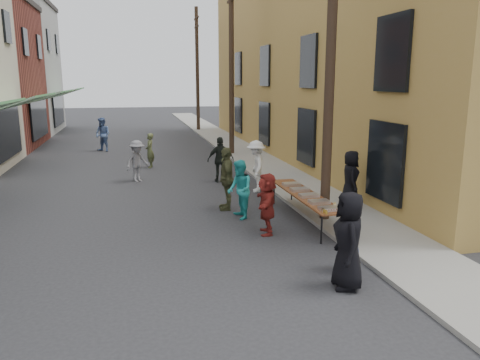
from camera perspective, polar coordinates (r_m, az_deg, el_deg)
name	(u,v)px	position (r m, az deg, el deg)	size (l,w,h in m)	color
ground	(179,281)	(9.33, -7.46, -12.14)	(120.00, 120.00, 0.00)	#28282B
sidewalk	(245,153)	(24.46, 0.59, 3.27)	(2.20, 60.00, 0.10)	gray
building_ochre	(366,56)	(25.44, 15.10, 14.39)	(10.00, 28.00, 10.00)	#AE883E
utility_pole_near	(331,52)	(12.56, 11.00, 15.03)	(0.26, 0.26, 9.00)	#2D2116
utility_pole_mid	(231,66)	(24.02, -1.06, 13.76)	(0.26, 0.26, 9.00)	#2D2116
utility_pole_far	(197,70)	(35.84, -5.22, 13.18)	(0.26, 0.26, 9.00)	#2D2116
serving_table	(305,195)	(12.94, 7.90, -1.87)	(0.70, 4.00, 0.75)	brown
catering_tray_sausage	(330,208)	(11.45, 10.87, -3.43)	(0.50, 0.33, 0.08)	maroon
catering_tray_foil_b	(319,202)	(12.02, 9.62, -2.63)	(0.50, 0.33, 0.08)	#B2B2B7
catering_tray_buns	(309,195)	(12.65, 8.40, -1.85)	(0.50, 0.33, 0.08)	tan
catering_tray_foil_d	(300,189)	(13.28, 7.30, -1.14)	(0.50, 0.33, 0.08)	#B2B2B7
catering_tray_buns_end	(291,184)	(13.92, 6.29, -0.50)	(0.50, 0.33, 0.08)	tan
condiment_jar_a	(326,212)	(11.10, 10.46, -3.91)	(0.07, 0.07, 0.08)	#A57F26
condiment_jar_b	(324,211)	(11.18, 10.26, -3.77)	(0.07, 0.07, 0.08)	#A57F26
condiment_jar_c	(323,210)	(11.27, 10.06, -3.64)	(0.07, 0.07, 0.08)	#A57F26
cup_stack	(342,210)	(11.31, 12.32, -3.58)	(0.08, 0.08, 0.12)	tan
guest_front_a	(348,241)	(8.89, 13.08, -7.20)	(0.90, 0.59, 1.84)	black
guest_front_b	(350,234)	(9.66, 13.21, -6.42)	(0.58, 0.38, 1.59)	#4F5E98
guest_front_c	(240,190)	(12.97, -0.05, -1.18)	(0.81, 0.63, 1.66)	#2AB0AD
guest_front_d	(256,166)	(16.16, 1.98, 1.69)	(1.15, 0.66, 1.78)	white
guest_front_e	(227,179)	(13.88, -1.65, 0.17)	(1.10, 0.46, 1.88)	#505430
guest_queue_back	(267,204)	(11.73, 3.30, -2.89)	(1.45, 0.46, 1.56)	maroon
server	(351,178)	(14.41, 13.33, 0.24)	(0.81, 0.53, 1.66)	black
passerby_left	(137,161)	(18.16, -12.43, 2.26)	(1.02, 0.59, 1.58)	slate
passerby_mid	(221,160)	(17.68, -2.37, 2.50)	(1.01, 0.42, 1.72)	black
passerby_right	(150,151)	(20.98, -10.93, 3.54)	(0.56, 0.36, 1.52)	#555D36
passerby_far	(103,135)	(26.43, -16.38, 5.34)	(0.89, 0.69, 1.83)	#5774A9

